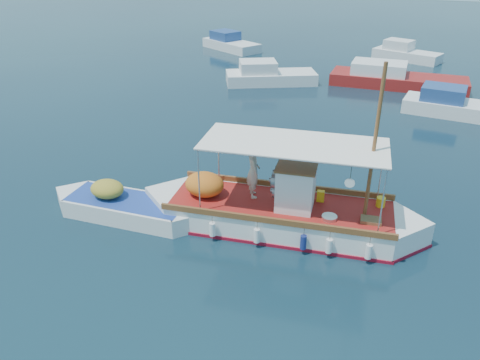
% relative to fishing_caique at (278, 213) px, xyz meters
% --- Properties ---
extents(ground, '(160.00, 160.00, 0.00)m').
position_rel_fishing_caique_xyz_m(ground, '(-0.50, -0.23, -0.55)').
color(ground, black).
rests_on(ground, ground).
extents(fishing_caique, '(10.01, 3.93, 6.19)m').
position_rel_fishing_caique_xyz_m(fishing_caique, '(0.00, 0.00, 0.00)').
color(fishing_caique, white).
rests_on(fishing_caique, ground).
extents(dinghy, '(6.14, 2.15, 1.50)m').
position_rel_fishing_caique_xyz_m(dinghy, '(-5.33, -1.57, -0.24)').
color(dinghy, white).
rests_on(dinghy, ground).
extents(bg_boat_nw, '(6.66, 5.15, 1.80)m').
position_rel_fishing_caique_xyz_m(bg_boat_nw, '(-7.07, 17.47, -0.06)').
color(bg_boat_nw, silver).
rests_on(bg_boat_nw, ground).
extents(bg_boat_n, '(9.25, 3.41, 1.80)m').
position_rel_fishing_caique_xyz_m(bg_boat_n, '(1.17, 20.34, -0.06)').
color(bg_boat_n, maroon).
rests_on(bg_boat_n, ground).
extents(bg_boat_ne, '(6.00, 2.54, 1.80)m').
position_rel_fishing_caique_xyz_m(bg_boat_ne, '(5.22, 15.50, -0.06)').
color(bg_boat_ne, silver).
rests_on(bg_boat_ne, ground).
extents(bg_boat_far_w, '(6.39, 4.72, 1.80)m').
position_rel_fishing_caique_xyz_m(bg_boat_far_w, '(-14.55, 27.02, -0.06)').
color(bg_boat_far_w, silver).
rests_on(bg_boat_far_w, ground).
extents(bg_boat_far_n, '(5.82, 3.46, 1.80)m').
position_rel_fishing_caique_xyz_m(bg_boat_far_n, '(0.91, 29.13, -0.06)').
color(bg_boat_far_n, silver).
rests_on(bg_boat_far_n, ground).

